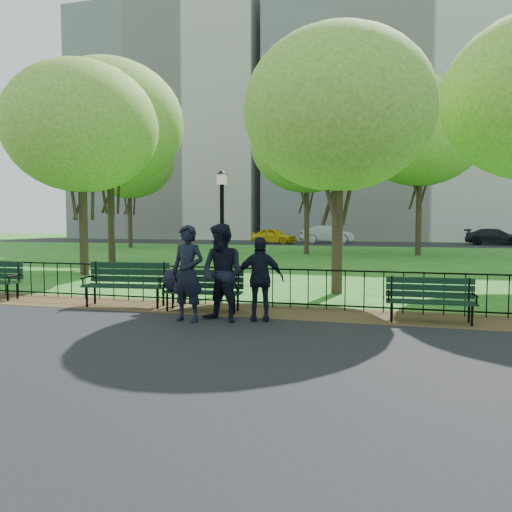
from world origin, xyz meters
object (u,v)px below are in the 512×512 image
(tree_near_e, at_px, (339,110))
(taxi, at_px, (274,236))
(tree_far_c, at_px, (307,145))
(sedan_silver, at_px, (326,234))
(person_right, at_px, (259,279))
(lamppost, at_px, (222,227))
(person_mid, at_px, (223,273))
(park_bench_right_a, at_px, (430,295))
(sedan_dark, at_px, (496,237))
(park_bench_left_a, at_px, (127,279))
(person_left, at_px, (188,273))
(tree_mid_w, at_px, (109,124))
(tree_far_w, at_px, (129,160))
(tree_near_w, at_px, (81,127))
(tree_far_e, at_px, (421,131))
(park_bench_main, at_px, (188,283))

(tree_near_e, bearing_deg, taxi, 106.69)
(tree_far_c, height_order, sedan_silver, tree_far_c)
(person_right, bearing_deg, tree_near_e, 63.48)
(lamppost, bearing_deg, person_mid, -70.51)
(park_bench_right_a, bearing_deg, lamppost, 153.36)
(sedan_dark, bearing_deg, taxi, 115.17)
(park_bench_left_a, height_order, lamppost, lamppost)
(lamppost, height_order, person_mid, lamppost)
(person_right, bearing_deg, person_left, -172.61)
(tree_mid_w, relative_size, tree_far_c, 0.95)
(tree_mid_w, distance_m, person_left, 13.76)
(person_left, height_order, sedan_dark, person_left)
(tree_near_e, distance_m, person_right, 5.83)
(tree_near_e, distance_m, sedan_dark, 32.20)
(tree_far_w, xyz_separation_m, sedan_silver, (12.95, 11.24, -5.63))
(tree_near_e, bearing_deg, park_bench_left_a, -143.25)
(lamppost, bearing_deg, person_left, -81.43)
(park_bench_left_a, relative_size, lamppost, 0.60)
(tree_mid_w, bearing_deg, tree_near_e, -28.49)
(park_bench_right_a, relative_size, tree_near_w, 0.22)
(park_bench_left_a, relative_size, tree_far_c, 0.21)
(park_bench_right_a, xyz_separation_m, person_left, (-4.50, -1.17, 0.41))
(tree_mid_w, height_order, person_left, tree_mid_w)
(tree_mid_w, height_order, tree_far_w, tree_far_w)
(park_bench_right_a, relative_size, tree_far_e, 0.16)
(tree_far_c, relative_size, person_left, 4.94)
(park_bench_right_a, bearing_deg, tree_near_w, 151.85)
(sedan_silver, height_order, sedan_dark, sedan_silver)
(tree_far_w, bearing_deg, tree_near_e, -48.52)
(tree_near_e, height_order, tree_far_w, tree_far_w)
(park_bench_left_a, bearing_deg, tree_mid_w, 116.83)
(tree_mid_w, bearing_deg, tree_near_w, -75.19)
(park_bench_main, xyz_separation_m, tree_mid_w, (-7.42, 9.05, 5.44))
(tree_far_w, xyz_separation_m, sedan_dark, (26.65, 10.98, -5.73))
(tree_far_e, bearing_deg, person_right, -100.62)
(park_bench_main, distance_m, tree_far_e, 21.60)
(park_bench_right_a, xyz_separation_m, tree_far_c, (-5.66, 19.14, 5.84))
(lamppost, xyz_separation_m, person_mid, (1.18, -3.32, -0.82))
(park_bench_main, distance_m, tree_mid_w, 12.90)
(park_bench_right_a, height_order, person_left, person_left)
(park_bench_main, height_order, sedan_dark, sedan_dark)
(tree_mid_w, distance_m, tree_far_e, 16.93)
(tree_far_w, relative_size, sedan_silver, 1.99)
(lamppost, height_order, sedan_silver, lamppost)
(lamppost, distance_m, person_left, 3.63)
(person_left, height_order, taxi, person_left)
(park_bench_left_a, xyz_separation_m, tree_near_w, (-4.96, 5.58, 4.65))
(tree_near_w, relative_size, taxi, 1.93)
(tree_far_e, height_order, sedan_silver, tree_far_e)
(person_right, distance_m, taxi, 33.34)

